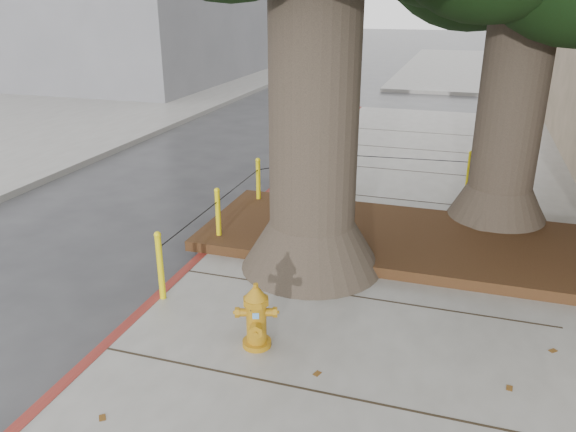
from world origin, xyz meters
TOP-DOWN VIEW (x-y plane):
  - ground at (0.00, 0.00)m, footprint 140.00×140.00m
  - sidewalk_far at (6.00, 30.00)m, footprint 16.00×20.00m
  - curb_red at (-2.00, 2.50)m, footprint 0.14×26.00m
  - planter_bed at (0.90, 3.90)m, footprint 6.40×2.60m
  - bollard_ring at (-0.87, 4.38)m, footprint 3.79×5.39m
  - fire_hydrant at (-0.35, 0.56)m, footprint 0.42×0.41m
  - car_dark at (-10.47, 18.22)m, footprint 1.79×4.20m

SIDE VIEW (x-z plane):
  - ground at x=0.00m, z-range 0.00..0.00m
  - sidewalk_far at x=6.00m, z-range 0.00..0.15m
  - curb_red at x=-2.00m, z-range -0.01..0.15m
  - planter_bed at x=0.90m, z-range 0.15..0.31m
  - fire_hydrant at x=-0.35m, z-range 0.14..0.93m
  - car_dark at x=-10.47m, z-range 0.00..1.21m
  - bollard_ring at x=-0.87m, z-range 0.19..1.14m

